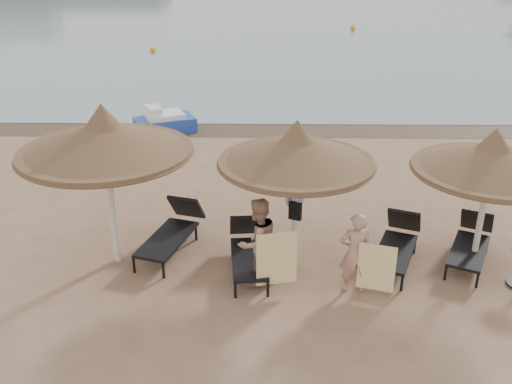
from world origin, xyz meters
TOP-DOWN VIEW (x-y plane):
  - ground at (0.00, 0.00)m, footprint 160.00×160.00m
  - wet_sand_strip at (0.00, 9.40)m, footprint 200.00×1.60m
  - palapa_left at (-3.38, 0.89)m, footprint 3.30×3.30m
  - palapa_center at (0.18, 0.92)m, footprint 3.00×3.00m
  - palapa_right at (3.76, 0.78)m, footprint 2.90×2.90m
  - lounger_far_left at (-2.32, 1.41)m, footprint 1.27×2.21m
  - lounger_near_left at (-0.73, 0.69)m, footprint 0.83×2.03m
  - lounger_near_right at (2.27, 0.99)m, footprint 1.36×2.10m
  - lounger_far_right at (3.77, 1.06)m, footprint 1.41×2.00m
  - person_left at (-0.53, 0.12)m, footprint 1.10×1.05m
  - person_right at (1.24, -0.12)m, footprint 0.86×0.56m
  - towel_left at (-0.18, -0.23)m, footprint 0.74×0.20m
  - towel_right at (1.59, -0.37)m, footprint 0.64×0.21m
  - bag_patterned at (0.18, 1.10)m, footprint 0.36×0.24m
  - bag_dark at (0.18, 0.76)m, footprint 0.26×0.18m
  - pedal_boat at (-3.79, 9.19)m, footprint 2.21×1.82m
  - buoy_left at (-6.72, 23.18)m, footprint 0.34×0.34m
  - buoy_mid at (5.62, 31.52)m, footprint 0.38×0.38m

SIDE VIEW (x-z plane):
  - ground at x=0.00m, z-range 0.00..0.00m
  - wet_sand_strip at x=0.00m, z-range 0.00..0.01m
  - buoy_left at x=-6.72m, z-range 0.00..0.34m
  - buoy_mid at x=5.62m, z-range 0.00..0.38m
  - pedal_boat at x=-3.79m, z-range -0.11..0.78m
  - lounger_far_right at x=3.77m, z-range -0.04..0.82m
  - lounger_near_left at x=-0.73m, z-range -0.04..0.84m
  - lounger_near_right at x=2.27m, z-range -0.05..0.85m
  - lounger_far_left at x=-2.32m, z-range -0.05..0.89m
  - towel_right at x=1.59m, z-range 0.18..1.11m
  - towel_left at x=-0.18m, z-range 0.20..1.26m
  - person_right at x=1.24m, z-range 0.00..1.85m
  - person_left at x=-0.53m, z-range 0.00..2.02m
  - bag_dark at x=0.18m, z-range 1.02..1.38m
  - bag_patterned at x=0.18m, z-range 1.20..1.63m
  - palapa_right at x=3.76m, z-range 0.85..3.73m
  - palapa_center at x=0.18m, z-range 0.88..3.85m
  - palapa_left at x=-3.38m, z-range 0.97..4.24m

